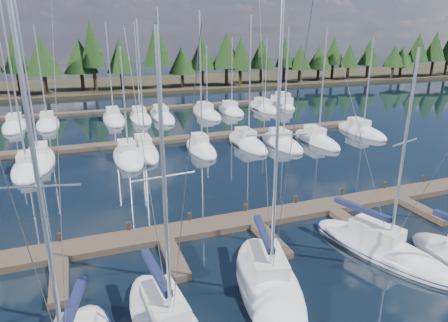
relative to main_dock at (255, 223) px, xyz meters
name	(u,v)px	position (x,y,z in m)	size (l,w,h in m)	color
ground	(199,167)	(0.00, 12.64, -0.20)	(260.00, 260.00, 0.00)	black
far_shore	(123,85)	(0.00, 72.64, 0.10)	(220.00, 30.00, 0.60)	#332B1C
main_dock	(255,223)	(0.00, 0.00, 0.00)	(44.00, 6.13, 0.90)	#4E3E30
back_docks	(158,122)	(0.00, 32.23, 0.00)	(50.00, 21.80, 0.40)	#4E3E30
front_sailboat_3	(268,282)	(-2.09, -6.23, 0.08)	(5.08, 9.43, 14.65)	silver
front_sailboat_4	(381,249)	(5.48, -5.59, 0.07)	(5.42, 9.75, 12.36)	silver
back_sailboat_rows	(167,130)	(0.14, 27.18, 0.06)	(44.87, 29.71, 16.85)	silver
motor_yacht_right	(282,104)	(22.20, 37.84, 0.24)	(2.75, 7.96, 3.95)	silver
tree_line	(117,56)	(-1.65, 62.90, 7.05)	(185.01, 11.66, 13.71)	black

